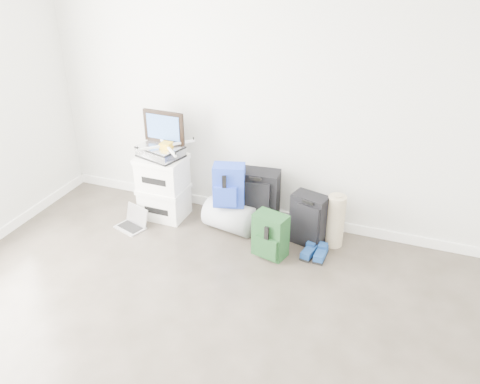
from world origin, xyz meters
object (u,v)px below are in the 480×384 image
at_px(duffel_bag, 230,216).
at_px(carry_on, 309,220).
at_px(boxes_stack, 163,187).
at_px(large_suitcase, 258,200).
at_px(briefcase, 161,151).
at_px(laptop, 133,222).

xyz_separation_m(duffel_bag, carry_on, (0.79, 0.05, 0.11)).
xyz_separation_m(boxes_stack, large_suitcase, (1.00, 0.14, -0.03)).
bearing_deg(briefcase, laptop, -105.62).
bearing_deg(briefcase, large_suitcase, 24.27).
xyz_separation_m(large_suitcase, carry_on, (0.55, -0.12, -0.05)).
distance_m(briefcase, large_suitcase, 1.10).
bearing_deg(laptop, duffel_bag, 36.18).
bearing_deg(carry_on, boxes_stack, -164.25).
xyz_separation_m(boxes_stack, carry_on, (1.55, 0.02, -0.08)).
relative_size(briefcase, large_suitcase, 0.67).
height_order(duffel_bag, laptop, duffel_bag).
bearing_deg(carry_on, laptop, -153.88).
bearing_deg(laptop, briefcase, 76.97).
distance_m(boxes_stack, carry_on, 1.55).
relative_size(briefcase, carry_on, 0.80).
height_order(duffel_bag, carry_on, carry_on).
distance_m(briefcase, carry_on, 1.62).
xyz_separation_m(duffel_bag, large_suitcase, (0.24, 0.17, 0.16)).
relative_size(briefcase, laptop, 1.20).
xyz_separation_m(briefcase, large_suitcase, (1.00, 0.14, -0.43)).
distance_m(boxes_stack, briefcase, 0.40).
bearing_deg(large_suitcase, laptop, -164.60).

